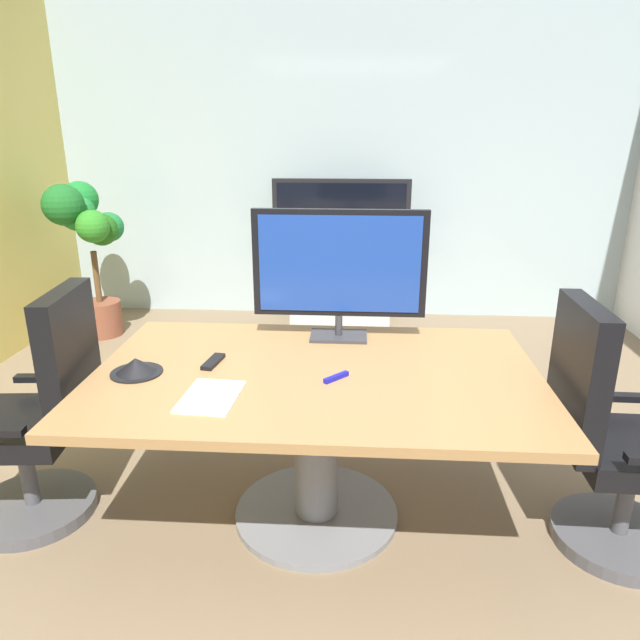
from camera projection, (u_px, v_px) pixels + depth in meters
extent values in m
plane|color=#7A664C|center=(320.00, 528.00, 2.64)|extent=(7.54, 7.54, 0.00)
cube|color=#9EB2B7|center=(344.00, 158.00, 5.26)|extent=(5.27, 0.10, 2.93)
cube|color=olive|center=(316.00, 376.00, 2.50)|extent=(1.92, 1.21, 0.04)
cylinder|color=slate|center=(316.00, 450.00, 2.62)|extent=(0.20, 0.20, 0.70)
cylinder|color=slate|center=(317.00, 512.00, 2.73)|extent=(0.76, 0.76, 0.03)
cylinder|color=#4C4C51|center=(34.00, 507.00, 2.74)|extent=(0.56, 0.56, 0.06)
cylinder|color=#4C4C51|center=(27.00, 469.00, 2.67)|extent=(0.07, 0.07, 0.36)
cube|color=black|center=(19.00, 426.00, 2.60)|extent=(0.52, 0.52, 0.10)
cube|color=black|center=(70.00, 358.00, 2.50)|extent=(0.13, 0.46, 0.60)
cube|color=black|center=(45.00, 378.00, 2.81)|extent=(0.28, 0.07, 0.03)
cylinder|color=#4C4C51|center=(618.00, 536.00, 2.54)|extent=(0.56, 0.56, 0.06)
cylinder|color=#4C4C51|center=(626.00, 496.00, 2.48)|extent=(0.07, 0.07, 0.36)
cube|color=black|center=(635.00, 451.00, 2.41)|extent=(0.49, 0.49, 0.10)
cube|color=black|center=(579.00, 376.00, 2.32)|extent=(0.10, 0.46, 0.60)
cube|color=black|center=(610.00, 397.00, 2.61)|extent=(0.28, 0.05, 0.03)
cube|color=#333338|center=(339.00, 336.00, 2.89)|extent=(0.28, 0.18, 0.02)
cylinder|color=#333338|center=(339.00, 325.00, 2.87)|extent=(0.04, 0.04, 0.10)
cube|color=black|center=(340.00, 263.00, 2.79)|extent=(0.84, 0.04, 0.52)
cube|color=navy|center=(339.00, 264.00, 2.77)|extent=(0.77, 0.01, 0.47)
cube|color=#B7BABC|center=(340.00, 294.00, 5.31)|extent=(0.90, 0.36, 0.55)
cube|color=black|center=(341.00, 223.00, 5.09)|extent=(1.20, 0.06, 0.76)
cube|color=black|center=(341.00, 224.00, 5.05)|extent=(1.12, 0.01, 0.69)
cylinder|color=brown|center=(102.00, 318.00, 5.05)|extent=(0.34, 0.34, 0.30)
cylinder|color=brown|center=(97.00, 277.00, 4.93)|extent=(0.05, 0.05, 0.44)
sphere|color=#1F5C15|center=(101.00, 230.00, 4.76)|extent=(0.26, 0.26, 0.26)
sphere|color=#1C6E31|center=(109.00, 227.00, 4.93)|extent=(0.25, 0.25, 0.25)
sphere|color=#1B752C|center=(80.00, 199.00, 4.86)|extent=(0.30, 0.30, 0.30)
sphere|color=#207D33|center=(77.00, 213.00, 4.79)|extent=(0.30, 0.30, 0.30)
sphere|color=#1A5F22|center=(63.00, 205.00, 4.58)|extent=(0.33, 0.33, 0.33)
sphere|color=#2A7D21|center=(93.00, 226.00, 4.60)|extent=(0.26, 0.26, 0.26)
cone|color=black|center=(136.00, 366.00, 2.47)|extent=(0.19, 0.19, 0.07)
cylinder|color=black|center=(137.00, 372.00, 2.48)|extent=(0.22, 0.22, 0.01)
cube|color=black|center=(213.00, 362.00, 2.58)|extent=(0.08, 0.18, 0.02)
cube|color=#1919A5|center=(336.00, 377.00, 2.41)|extent=(0.10, 0.11, 0.02)
cube|color=white|center=(211.00, 396.00, 2.26)|extent=(0.23, 0.31, 0.01)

